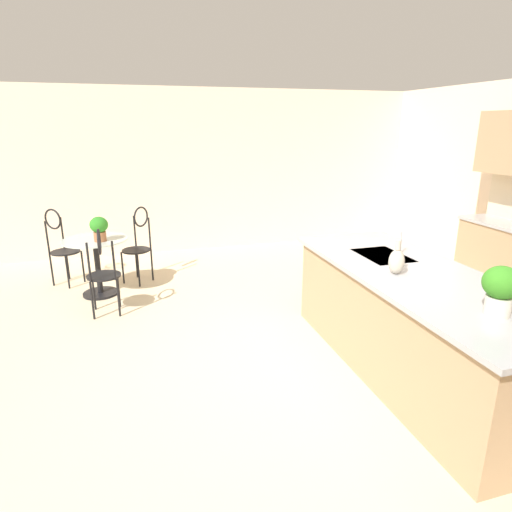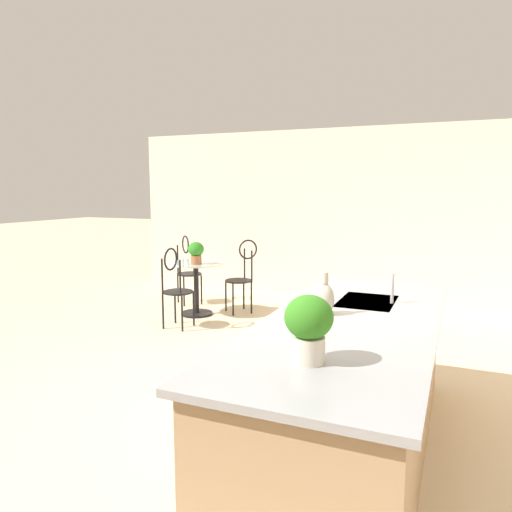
# 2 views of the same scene
# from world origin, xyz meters

# --- Properties ---
(ground_plane) EXTENTS (40.00, 40.00, 0.00)m
(ground_plane) POSITION_xyz_m (0.00, 0.00, 0.00)
(ground_plane) COLOR beige
(wall_left_window) EXTENTS (0.12, 7.80, 2.70)m
(wall_left_window) POSITION_xyz_m (-4.26, 0.00, 1.35)
(wall_left_window) COLOR beige
(wall_left_window) RESTS_ON ground
(kitchen_island) EXTENTS (2.80, 1.06, 0.92)m
(kitchen_island) POSITION_xyz_m (0.30, 0.85, 0.46)
(kitchen_island) COLOR tan
(kitchen_island) RESTS_ON ground
(bistro_table) EXTENTS (0.80, 0.80, 0.74)m
(bistro_table) POSITION_xyz_m (-2.40, -1.88, 0.45)
(bistro_table) COLOR black
(bistro_table) RESTS_ON ground
(chair_near_window) EXTENTS (0.53, 0.53, 1.04)m
(chair_near_window) POSITION_xyz_m (-2.97, -2.36, 0.57)
(chair_near_window) COLOR black
(chair_near_window) RESTS_ON ground
(chair_by_island) EXTENTS (0.48, 0.38, 1.04)m
(chair_by_island) POSITION_xyz_m (-1.71, -1.78, 0.57)
(chair_by_island) COLOR black
(chair_by_island) RESTS_ON ground
(chair_toward_desk) EXTENTS (0.54, 0.54, 1.04)m
(chair_toward_desk) POSITION_xyz_m (-2.79, -1.36, 0.57)
(chair_toward_desk) COLOR black
(chair_toward_desk) RESTS_ON ground
(sink_faucet) EXTENTS (0.02, 0.02, 0.22)m
(sink_faucet) POSITION_xyz_m (-0.25, 1.03, 1.03)
(sink_faucet) COLOR #B2B5BA
(sink_faucet) RESTS_ON kitchen_island
(potted_plant_on_table) EXTENTS (0.22, 0.22, 0.30)m
(potted_plant_on_table) POSITION_xyz_m (-2.28, -1.81, 0.91)
(potted_plant_on_table) COLOR #9E603D
(potted_plant_on_table) RESTS_ON bistro_table
(potted_plant_counter_far) EXTENTS (0.24, 0.24, 0.33)m
(potted_plant_counter_far) POSITION_xyz_m (1.15, 0.82, 1.11)
(potted_plant_counter_far) COLOR beige
(potted_plant_counter_far) RESTS_ON kitchen_island
(vase_on_counter) EXTENTS (0.13, 0.13, 0.29)m
(vase_on_counter) POSITION_xyz_m (0.25, 0.66, 1.03)
(vase_on_counter) COLOR #BCB29E
(vase_on_counter) RESTS_ON kitchen_island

